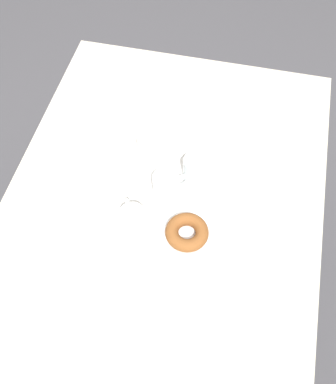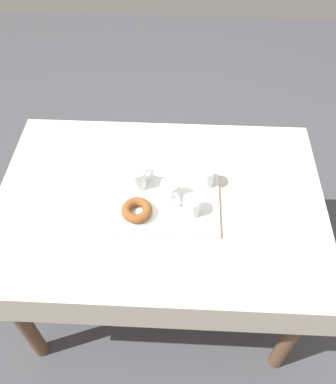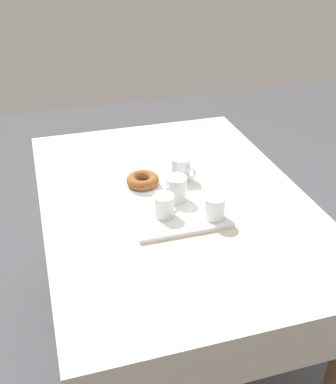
% 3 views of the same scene
% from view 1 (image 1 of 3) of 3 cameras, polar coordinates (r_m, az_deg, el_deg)
% --- Properties ---
extents(ground_plane, '(6.00, 6.00, 0.00)m').
position_cam_1_polar(ground_plane, '(2.07, -0.61, -13.15)').
color(ground_plane, '#47474C').
extents(dining_table, '(1.30, 0.91, 0.75)m').
position_cam_1_polar(dining_table, '(1.49, -0.83, -4.13)').
color(dining_table, beige).
rests_on(dining_table, ground).
extents(serving_tray, '(0.42, 0.31, 0.02)m').
position_cam_1_polar(serving_tray, '(1.40, 0.33, -1.20)').
color(serving_tray, white).
rests_on(serving_tray, dining_table).
extents(tea_mug_left, '(0.10, 0.08, 0.09)m').
position_cam_1_polar(tea_mug_left, '(1.31, -4.12, -3.48)').
color(tea_mug_left, white).
rests_on(tea_mug_left, serving_tray).
extents(tea_mug_right, '(0.08, 0.10, 0.09)m').
position_cam_1_polar(tea_mug_right, '(1.37, -0.21, 0.64)').
color(tea_mug_right, white).
rests_on(tea_mug_right, serving_tray).
extents(water_glass_near, '(0.07, 0.07, 0.08)m').
position_cam_1_polar(water_glass_near, '(1.47, -2.31, 5.40)').
color(water_glass_near, white).
rests_on(water_glass_near, serving_tray).
extents(water_glass_far, '(0.07, 0.07, 0.08)m').
position_cam_1_polar(water_glass_far, '(1.42, 3.08, 2.65)').
color(water_glass_far, white).
rests_on(water_glass_far, serving_tray).
extents(donut_plate_left, '(0.12, 0.12, 0.01)m').
position_cam_1_polar(donut_plate_left, '(1.33, 2.18, -5.14)').
color(donut_plate_left, white).
rests_on(donut_plate_left, serving_tray).
extents(sugar_donut_left, '(0.12, 0.12, 0.04)m').
position_cam_1_polar(sugar_donut_left, '(1.31, 2.21, -4.69)').
color(sugar_donut_left, brown).
rests_on(sugar_donut_left, donut_plate_left).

